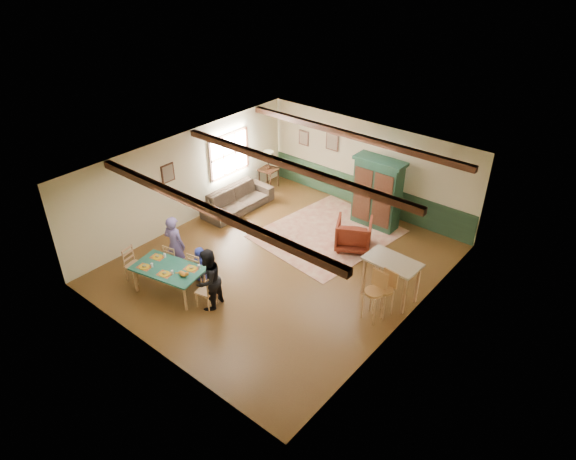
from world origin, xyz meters
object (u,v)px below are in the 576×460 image
Objects in this scene: person_man at (175,245)px; table_lamp at (268,160)px; dining_chair_far_left at (175,259)px; dining_chair_end_left at (135,265)px; person_child at (200,264)px; sofa at (238,199)px; dining_chair_end_right at (206,290)px; armoire at (377,193)px; person_woman at (208,280)px; cat at (182,273)px; bar_stool_right at (384,295)px; dining_table at (170,280)px; bar_stool_left at (373,297)px; dining_chair_far_right at (199,267)px; counter_table at (390,279)px; armchair at (354,234)px; end_table at (269,178)px.

person_man is 5.21m from table_lamp.
dining_chair_far_left is 1.00× the size of dining_chair_end_left.
person_child reaches higher than sofa.
dining_chair_end_right is 5.71m from armoire.
cat is (-0.61, -0.22, 0.01)m from person_woman.
bar_stool_right is (5.90, -1.44, 0.22)m from sofa.
armoire is at bearing 70.24° from dining_table.
table_lamp is 6.98m from bar_stool_left.
dining_chair_end_right is (0.81, -0.51, 0.00)m from dining_chair_far_right.
dining_chair_far_right is at bearing -66.88° from table_lamp.
armoire is 1.84× the size of bar_stool_right.
person_man is at bearing 128.26° from dining_table.
counter_table is (5.99, -2.55, -0.44)m from table_lamp.
dining_chair_far_right is 0.55× the size of person_man.
person_woman is 4.31m from armchair.
armchair is 2.87m from bar_stool_left.
dining_chair_end_left is 0.69× the size of counter_table.
person_child is 5.33m from table_lamp.
dining_chair_end_left is 5.97m from bar_stool_right.
person_man reaches higher than table_lamp.
armchair is at bearing 152.78° from person_woman.
cat is at bearing -105.26° from armoire.
counter_table is (3.88, 2.39, 0.09)m from dining_chair_far_right.
table_lamp is at bearing 0.00° from end_table.
end_table is (-3.97, -0.13, -0.70)m from armoire.
armoire is at bearing 157.66° from dining_chair_end_right.
person_woman reaches higher than dining_chair_end_left.
bar_stool_right is at bearing -168.20° from dining_chair_far_right.
end_table is at bearing 0.00° from table_lamp.
dining_chair_far_right is 3.69m from sofa.
sofa is 6.03m from bar_stool_left.
cat is at bearing -139.17° from counter_table.
end_table is (-4.16, 1.29, -0.10)m from armchair.
dining_chair_end_right is 1.64m from person_man.
person_man is at bearing -160.94° from sofa.
end_table is (-2.11, 4.94, -0.11)m from dining_chair_far_right.
person_man is 5.24m from counter_table.
table_lamp is at bearing 154.26° from bar_stool_left.
dining_table is 1.89× the size of dining_chair_far_right.
table_lamp is at bearing -178.23° from armoire.
dining_chair_end_left is at bearing -90.00° from dining_chair_end_right.
sofa is at bearing 171.89° from counter_table.
dining_table is 1.77× the size of armchair.
person_child is (0.21, 0.79, 0.12)m from dining_table.
cat is 5.99m from armoire.
dining_chair_end_right is 0.37× the size of sofa.
dining_chair_far_left is at bearing 0.00° from dining_chair_far_right.
dining_table is 5.00× the size of cat.
end_table is (-1.89, 5.66, -0.01)m from dining_table.
person_man is 0.77× the size of armoire.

